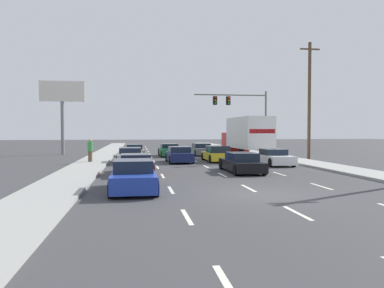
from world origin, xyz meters
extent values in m
plane|color=#3D3D3F|center=(0.00, 25.00, 0.00)|extent=(140.00, 140.00, 0.00)
cube|color=#9E9E99|center=(8.21, 20.00, 0.07)|extent=(2.52, 80.00, 0.14)
cube|color=#9E9E99|center=(-8.21, 20.00, 0.07)|extent=(2.52, 80.00, 0.14)
cube|color=silver|center=(-3.40, -8.44, 0.00)|extent=(0.14, 2.00, 0.01)
cube|color=silver|center=(-3.40, -3.44, 0.00)|extent=(0.14, 2.00, 0.01)
cube|color=silver|center=(-3.40, 1.56, 0.00)|extent=(0.14, 2.00, 0.01)
cube|color=silver|center=(-3.40, 6.56, 0.00)|extent=(0.14, 2.00, 0.01)
cube|color=silver|center=(-3.40, 11.56, 0.00)|extent=(0.14, 2.00, 0.01)
cube|color=silver|center=(-3.40, 16.56, 0.00)|extent=(0.14, 2.00, 0.01)
cube|color=silver|center=(-3.40, 21.56, 0.00)|extent=(0.14, 2.00, 0.01)
cube|color=silver|center=(-3.40, 26.56, 0.00)|extent=(0.14, 2.00, 0.01)
cube|color=silver|center=(-3.40, 31.56, 0.00)|extent=(0.14, 2.00, 0.01)
cube|color=silver|center=(-3.40, 36.56, 0.00)|extent=(0.14, 2.00, 0.01)
cube|color=silver|center=(-3.40, 41.56, 0.00)|extent=(0.14, 2.00, 0.01)
cube|color=silver|center=(-3.40, 46.56, 0.00)|extent=(0.14, 2.00, 0.01)
cube|color=silver|center=(0.00, -3.44, 0.00)|extent=(0.14, 2.00, 0.01)
cube|color=silver|center=(0.00, 1.56, 0.00)|extent=(0.14, 2.00, 0.01)
cube|color=silver|center=(0.00, 6.56, 0.00)|extent=(0.14, 2.00, 0.01)
cube|color=silver|center=(0.00, 11.56, 0.00)|extent=(0.14, 2.00, 0.01)
cube|color=silver|center=(0.00, 16.56, 0.00)|extent=(0.14, 2.00, 0.01)
cube|color=silver|center=(0.00, 21.56, 0.00)|extent=(0.14, 2.00, 0.01)
cube|color=silver|center=(0.00, 26.56, 0.00)|extent=(0.14, 2.00, 0.01)
cube|color=silver|center=(0.00, 31.56, 0.00)|extent=(0.14, 2.00, 0.01)
cube|color=silver|center=(0.00, 36.56, 0.00)|extent=(0.14, 2.00, 0.01)
cube|color=silver|center=(0.00, 41.56, 0.00)|extent=(0.14, 2.00, 0.01)
cube|color=silver|center=(0.00, 46.56, 0.00)|extent=(0.14, 2.00, 0.01)
cube|color=silver|center=(3.40, 1.56, 0.00)|extent=(0.14, 2.00, 0.01)
cube|color=silver|center=(3.40, 6.56, 0.00)|extent=(0.14, 2.00, 0.01)
cube|color=silver|center=(3.40, 11.56, 0.00)|extent=(0.14, 2.00, 0.01)
cube|color=silver|center=(3.40, 16.56, 0.00)|extent=(0.14, 2.00, 0.01)
cube|color=silver|center=(3.40, 21.56, 0.00)|extent=(0.14, 2.00, 0.01)
cube|color=silver|center=(3.40, 26.56, 0.00)|extent=(0.14, 2.00, 0.01)
cube|color=silver|center=(3.40, 31.56, 0.00)|extent=(0.14, 2.00, 0.01)
cube|color=silver|center=(3.40, 36.56, 0.00)|extent=(0.14, 2.00, 0.01)
cube|color=silver|center=(3.40, 41.56, 0.00)|extent=(0.14, 2.00, 0.01)
cube|color=silver|center=(3.40, 46.56, 0.00)|extent=(0.14, 2.00, 0.01)
cube|color=tan|center=(-5.02, 23.23, 0.42)|extent=(1.86, 4.75, 0.56)
cube|color=#192333|center=(-5.02, 23.32, 0.94)|extent=(1.57, 2.13, 0.48)
cylinder|color=black|center=(-5.87, 25.00, 0.32)|extent=(0.24, 0.65, 0.64)
cylinder|color=black|center=(-4.28, 25.05, 0.32)|extent=(0.24, 0.65, 0.64)
cylinder|color=black|center=(-5.75, 21.40, 0.32)|extent=(0.24, 0.65, 0.64)
cylinder|color=black|center=(-4.17, 21.45, 0.32)|extent=(0.24, 0.65, 0.64)
cube|color=#B7BABF|center=(-5.31, 15.30, 0.45)|extent=(1.93, 4.44, 0.63)
cube|color=#192333|center=(-5.31, 15.27, 0.99)|extent=(1.67, 2.01, 0.44)
cylinder|color=black|center=(-6.20, 16.94, 0.32)|extent=(0.23, 0.64, 0.64)
cylinder|color=black|center=(-4.46, 16.97, 0.32)|extent=(0.23, 0.64, 0.64)
cylinder|color=black|center=(-6.15, 13.63, 0.32)|extent=(0.23, 0.64, 0.64)
cylinder|color=black|center=(-4.41, 13.66, 0.32)|extent=(0.23, 0.64, 0.64)
cube|color=maroon|center=(-4.90, 7.81, 0.44)|extent=(2.03, 4.29, 0.59)
cube|color=#192333|center=(-4.89, 7.60, 0.95)|extent=(1.72, 2.05, 0.44)
cylinder|color=black|center=(-5.83, 9.34, 0.32)|extent=(0.24, 0.65, 0.64)
cylinder|color=black|center=(-4.08, 9.41, 0.32)|extent=(0.24, 0.65, 0.64)
cylinder|color=black|center=(-5.71, 6.22, 0.32)|extent=(0.24, 0.65, 0.64)
cylinder|color=black|center=(-3.96, 6.29, 0.32)|extent=(0.24, 0.65, 0.64)
cube|color=#1E389E|center=(-4.97, 1.51, 0.47)|extent=(1.84, 4.18, 0.66)
cube|color=#192333|center=(-4.97, 1.56, 1.05)|extent=(1.60, 1.88, 0.50)
cylinder|color=black|center=(-5.82, 3.03, 0.32)|extent=(0.23, 0.64, 0.64)
cylinder|color=black|center=(-4.15, 3.05, 0.32)|extent=(0.23, 0.64, 0.64)
cylinder|color=black|center=(-5.79, -0.03, 0.32)|extent=(0.23, 0.64, 0.64)
cylinder|color=black|center=(-4.11, -0.01, 0.32)|extent=(0.23, 0.64, 0.64)
cube|color=#196B38|center=(-1.64, 22.69, 0.48)|extent=(1.86, 4.36, 0.67)
cube|color=#192333|center=(-1.63, 22.50, 1.03)|extent=(1.61, 2.12, 0.43)
cylinder|color=black|center=(-2.50, 24.29, 0.32)|extent=(0.23, 0.64, 0.64)
cylinder|color=black|center=(-0.84, 24.32, 0.32)|extent=(0.23, 0.64, 0.64)
cylinder|color=black|center=(-2.44, 21.06, 0.32)|extent=(0.23, 0.64, 0.64)
cylinder|color=black|center=(-0.78, 21.09, 0.32)|extent=(0.23, 0.64, 0.64)
cube|color=#141E4C|center=(-1.46, 15.32, 0.48)|extent=(1.87, 4.05, 0.67)
cube|color=#192333|center=(-1.46, 15.27, 1.04)|extent=(1.62, 1.92, 0.45)
cylinder|color=black|center=(-2.33, 16.77, 0.32)|extent=(0.23, 0.64, 0.64)
cylinder|color=black|center=(-0.64, 16.79, 0.32)|extent=(0.23, 0.64, 0.64)
cylinder|color=black|center=(-2.28, 13.85, 0.32)|extent=(0.23, 0.64, 0.64)
cylinder|color=black|center=(-0.59, 13.87, 0.32)|extent=(0.23, 0.64, 0.64)
cube|color=slate|center=(1.76, 23.64, 0.46)|extent=(1.90, 4.32, 0.63)
cube|color=#192333|center=(1.76, 23.62, 1.00)|extent=(1.63, 2.17, 0.46)
cylinder|color=black|center=(0.88, 25.21, 0.32)|extent=(0.23, 0.64, 0.64)
cylinder|color=black|center=(2.56, 25.25, 0.32)|extent=(0.23, 0.64, 0.64)
cylinder|color=black|center=(0.96, 22.03, 0.32)|extent=(0.23, 0.64, 0.64)
cylinder|color=black|center=(2.63, 22.07, 0.32)|extent=(0.23, 0.64, 0.64)
cube|color=yellow|center=(1.74, 16.00, 0.44)|extent=(1.85, 4.32, 0.60)
cube|color=#192333|center=(1.74, 15.77, 1.02)|extent=(1.61, 2.16, 0.55)
cylinder|color=black|center=(0.88, 17.60, 0.32)|extent=(0.23, 0.64, 0.64)
cylinder|color=black|center=(2.57, 17.61, 0.32)|extent=(0.23, 0.64, 0.64)
cylinder|color=black|center=(0.92, 14.40, 0.32)|extent=(0.23, 0.64, 0.64)
cylinder|color=black|center=(2.60, 14.41, 0.32)|extent=(0.23, 0.64, 0.64)
cube|color=black|center=(1.49, 7.87, 0.42)|extent=(1.79, 4.66, 0.57)
cube|color=#192333|center=(1.49, 7.78, 0.95)|extent=(1.57, 2.21, 0.49)
cylinder|color=black|center=(0.66, 9.64, 0.32)|extent=(0.22, 0.64, 0.64)
cylinder|color=black|center=(2.31, 9.65, 0.32)|extent=(0.22, 0.64, 0.64)
cylinder|color=black|center=(0.67, 6.08, 0.32)|extent=(0.22, 0.64, 0.64)
cylinder|color=black|center=(2.32, 6.09, 0.32)|extent=(0.22, 0.64, 0.64)
cube|color=white|center=(5.29, 18.58, 2.34)|extent=(2.59, 6.78, 2.78)
cube|color=red|center=(5.36, 15.24, 2.48)|extent=(2.20, 0.09, 0.36)
cube|color=red|center=(5.19, 23.00, 1.32)|extent=(2.39, 2.16, 2.03)
cylinder|color=black|center=(4.02, 22.98, 0.48)|extent=(0.32, 0.97, 0.96)
cylinder|color=black|center=(6.36, 23.03, 0.48)|extent=(0.32, 0.97, 0.96)
cylinder|color=black|center=(4.15, 17.21, 0.48)|extent=(0.32, 0.97, 0.96)
cylinder|color=black|center=(6.49, 17.26, 0.48)|extent=(0.32, 0.97, 0.96)
cube|color=white|center=(5.18, 12.15, 0.44)|extent=(1.78, 4.41, 0.60)
cube|color=#192333|center=(5.18, 12.23, 0.95)|extent=(1.56, 1.89, 0.43)
cylinder|color=black|center=(4.35, 13.80, 0.32)|extent=(0.22, 0.64, 0.64)
cylinder|color=black|center=(5.99, 13.81, 0.32)|extent=(0.22, 0.64, 0.64)
cylinder|color=black|center=(4.36, 10.49, 0.32)|extent=(0.22, 0.64, 0.64)
cylinder|color=black|center=(6.00, 10.50, 0.32)|extent=(0.22, 0.64, 0.64)
cylinder|color=#595B56|center=(9.94, 27.23, 3.53)|extent=(0.20, 0.20, 7.05)
cylinder|color=#595B56|center=(5.77, 27.23, 6.57)|extent=(8.33, 0.14, 0.14)
cube|color=black|center=(5.50, 27.23, 5.92)|extent=(0.40, 0.56, 0.95)
sphere|color=red|center=(5.50, 26.92, 6.22)|extent=(0.20, 0.20, 0.20)
sphere|color=orange|center=(5.50, 26.92, 5.92)|extent=(0.20, 0.20, 0.20)
sphere|color=green|center=(5.50, 26.92, 5.62)|extent=(0.20, 0.20, 0.20)
cube|color=black|center=(3.97, 27.23, 5.92)|extent=(0.40, 0.56, 0.95)
sphere|color=red|center=(3.97, 26.92, 6.22)|extent=(0.20, 0.20, 0.20)
sphere|color=orange|center=(3.97, 26.92, 5.92)|extent=(0.20, 0.20, 0.20)
sphere|color=green|center=(3.97, 26.92, 5.62)|extent=(0.20, 0.20, 0.20)
cylinder|color=brown|center=(10.31, 17.08, 5.15)|extent=(0.28, 0.28, 10.29)
cube|color=brown|center=(10.31, 17.08, 9.69)|extent=(1.80, 0.12, 0.12)
cylinder|color=slate|center=(-12.57, 27.24, 2.82)|extent=(0.36, 0.36, 5.63)
cube|color=silver|center=(-12.57, 27.24, 6.71)|extent=(4.67, 0.20, 2.16)
cylinder|color=brown|center=(-8.34, 15.39, 0.55)|extent=(0.32, 0.32, 0.82)
cylinder|color=#338C3F|center=(-8.34, 15.39, 1.32)|extent=(0.38, 0.38, 0.72)
sphere|color=tan|center=(-8.34, 15.39, 1.79)|extent=(0.22, 0.22, 0.22)
camera|label=1|loc=(-4.85, -14.15, 2.50)|focal=35.02mm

